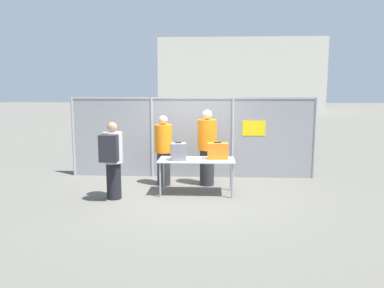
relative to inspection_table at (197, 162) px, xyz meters
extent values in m
plane|color=#605E56|center=(-0.19, -0.12, -0.73)|extent=(120.00, 120.00, 0.00)
cylinder|color=#9EA0A5|center=(-3.42, 1.66, 0.34)|extent=(0.07, 0.07, 2.14)
cylinder|color=#9EA0A5|center=(-1.27, 1.66, 0.34)|extent=(0.07, 0.07, 2.14)
cylinder|color=#9EA0A5|center=(0.88, 1.66, 0.34)|extent=(0.07, 0.07, 2.14)
cylinder|color=#9EA0A5|center=(3.04, 1.66, 0.34)|extent=(0.07, 0.07, 2.14)
cube|color=gray|center=(-0.19, 1.66, 0.34)|extent=(6.46, 0.01, 2.14)
cube|color=#9EA0A5|center=(-0.19, 1.66, 1.39)|extent=(6.46, 0.04, 0.04)
cube|color=yellow|center=(1.44, 1.65, 0.60)|extent=(0.60, 0.01, 0.40)
cube|color=silver|center=(0.00, 0.00, 0.05)|extent=(1.69, 0.76, 0.02)
cylinder|color=#99999E|center=(-0.79, -0.32, -0.34)|extent=(0.04, 0.04, 0.77)
cylinder|color=#99999E|center=(0.79, -0.32, -0.34)|extent=(0.04, 0.04, 0.77)
cylinder|color=#99999E|center=(-0.79, 0.32, -0.34)|extent=(0.04, 0.04, 0.77)
cylinder|color=#99999E|center=(0.79, 0.32, -0.34)|extent=(0.04, 0.04, 0.77)
cube|color=slate|center=(-0.40, -0.11, 0.25)|extent=(0.38, 0.37, 0.38)
cube|color=black|center=(-0.40, -0.11, 0.46)|extent=(0.14, 0.04, 0.02)
cube|color=orange|center=(0.47, 0.07, 0.25)|extent=(0.47, 0.30, 0.36)
cube|color=black|center=(0.47, 0.07, 0.44)|extent=(0.16, 0.03, 0.02)
cylinder|color=black|center=(-1.77, -0.48, -0.33)|extent=(0.31, 0.31, 0.79)
cylinder|color=#B2B2B7|center=(-1.77, -0.48, 0.39)|extent=(0.41, 0.41, 0.66)
sphere|color=#A57A5B|center=(-1.77, -0.48, 0.83)|extent=(0.21, 0.21, 0.21)
cube|color=#232328|center=(-1.77, -0.79, 0.42)|extent=(0.37, 0.23, 0.55)
cylinder|color=#2D2D33|center=(0.22, 0.80, -0.29)|extent=(0.35, 0.35, 0.88)
cylinder|color=orange|center=(0.22, 0.80, 0.52)|extent=(0.46, 0.46, 0.74)
sphere|color=beige|center=(0.22, 0.80, 1.01)|extent=(0.24, 0.24, 0.24)
cylinder|color=#2D2D33|center=(-0.84, 0.74, -0.32)|extent=(0.32, 0.32, 0.82)
cylinder|color=orange|center=(-0.84, 0.74, 0.43)|extent=(0.43, 0.43, 0.68)
sphere|color=tan|center=(-0.84, 0.74, 0.88)|extent=(0.22, 0.22, 0.22)
cube|color=silver|center=(1.26, 3.61, -0.28)|extent=(3.19, 1.44, 0.55)
sphere|color=black|center=(0.71, 2.82, -0.41)|extent=(0.63, 0.63, 0.63)
sphere|color=black|center=(0.71, 4.39, -0.41)|extent=(0.63, 0.63, 0.63)
cylinder|color=#59595B|center=(-0.89, 3.61, -0.50)|extent=(1.12, 0.06, 0.06)
cube|color=beige|center=(3.02, 33.47, 2.81)|extent=(15.40, 13.83, 7.07)
camera|label=1|loc=(0.33, -8.22, 1.61)|focal=35.00mm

